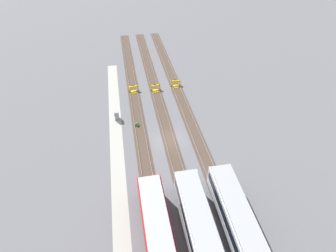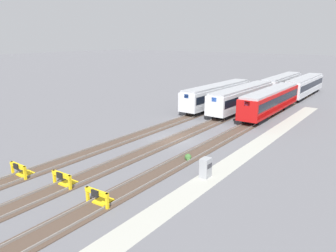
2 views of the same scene
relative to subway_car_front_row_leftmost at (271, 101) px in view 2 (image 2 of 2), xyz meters
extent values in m
plane|color=#5B5B60|center=(-18.39, 4.33, -2.04)|extent=(400.00, 400.00, 0.00)
cube|color=#9E9E93|center=(-18.39, -3.86, -2.04)|extent=(54.00, 2.00, 0.01)
cube|color=#47382D|center=(-18.39, 0.02, -2.01)|extent=(90.00, 2.24, 0.06)
cube|color=slate|center=(-18.39, 0.74, -1.90)|extent=(90.00, 0.07, 0.15)
cube|color=slate|center=(-18.39, -0.70, -1.90)|extent=(90.00, 0.07, 0.15)
cube|color=#47382D|center=(-18.39, 4.33, -2.01)|extent=(90.00, 2.24, 0.06)
cube|color=slate|center=(-18.39, 5.04, -1.90)|extent=(90.00, 0.07, 0.15)
cube|color=slate|center=(-18.39, 3.61, -1.90)|extent=(90.00, 0.07, 0.15)
cube|color=#47382D|center=(-18.39, 8.63, -2.01)|extent=(90.00, 2.24, 0.06)
cube|color=slate|center=(-18.39, 9.35, -1.90)|extent=(90.00, 0.07, 0.15)
cube|color=slate|center=(-18.39, 7.92, -1.90)|extent=(90.00, 0.07, 0.15)
cube|color=#A80F0F|center=(0.00, 0.00, 0.01)|extent=(18.01, 2.90, 2.70)
cube|color=black|center=(0.00, 0.00, 0.33)|extent=(17.30, 2.93, 1.08)
cube|color=#990000|center=(0.00, 0.00, -0.75)|extent=(17.66, 2.93, 0.54)
cube|color=#999BA0|center=(0.00, 0.00, 1.51)|extent=(17.47, 2.61, 0.30)
cube|color=blue|center=(8.96, 0.05, 1.01)|extent=(0.08, 0.70, 0.56)
cube|color=blue|center=(-8.96, -0.05, 1.01)|extent=(0.08, 0.70, 0.56)
cube|color=black|center=(5.58, 0.03, -1.69)|extent=(3.61, 2.26, 0.70)
cube|color=black|center=(-5.58, -0.03, -1.69)|extent=(3.61, 2.26, 0.70)
cube|color=silver|center=(18.96, 4.28, 0.01)|extent=(18.06, 3.19, 2.70)
cube|color=black|center=(18.96, 4.28, 0.33)|extent=(17.34, 3.22, 1.08)
cube|color=#B2B5BA|center=(18.96, 4.28, -0.75)|extent=(17.70, 3.21, 0.54)
cube|color=#999BA0|center=(18.96, 4.28, 1.51)|extent=(17.51, 2.90, 0.30)
cube|color=blue|center=(27.92, 4.47, 1.01)|extent=(0.10, 0.70, 0.56)
cube|color=blue|center=(10.00, 4.08, 1.01)|extent=(0.10, 0.70, 0.56)
cube|color=black|center=(24.54, 4.40, -1.69)|extent=(3.65, 2.32, 0.70)
cube|color=black|center=(13.38, 4.15, -1.69)|extent=(3.65, 2.32, 0.70)
cube|color=silver|center=(18.89, -0.03, 0.01)|extent=(18.01, 2.89, 2.70)
cube|color=black|center=(18.89, -0.03, 0.33)|extent=(17.29, 2.93, 1.08)
cube|color=#B2B5BA|center=(18.89, -0.03, -0.75)|extent=(17.65, 2.92, 0.54)
cube|color=#999BA0|center=(18.89, -0.03, 1.51)|extent=(17.47, 2.61, 0.30)
cube|color=blue|center=(27.85, 0.02, 1.01)|extent=(0.08, 0.70, 0.56)
cube|color=blue|center=(9.93, -0.08, 1.01)|extent=(0.08, 0.70, 0.56)
cube|color=black|center=(24.47, 0.00, -1.69)|extent=(3.61, 2.26, 0.70)
cube|color=black|center=(13.31, -0.06, -1.69)|extent=(3.61, 2.26, 0.70)
cube|color=silver|center=(0.00, 4.38, 0.01)|extent=(18.04, 3.06, 2.70)
cube|color=black|center=(0.00, 4.38, 0.33)|extent=(17.32, 3.09, 1.08)
cube|color=#B2B5BA|center=(0.00, 4.38, -0.75)|extent=(17.68, 3.08, 0.54)
cube|color=#999BA0|center=(0.00, 4.38, 1.51)|extent=(17.49, 2.77, 0.30)
cube|color=blue|center=(8.96, 4.25, 1.01)|extent=(0.09, 0.70, 0.56)
cube|color=blue|center=(-8.96, 4.51, 1.01)|extent=(0.09, 0.70, 0.56)
cube|color=black|center=(5.58, 4.30, -1.69)|extent=(3.63, 2.29, 0.70)
cube|color=black|center=(-5.58, 4.46, -1.69)|extent=(3.63, 2.29, 0.70)
cube|color=silver|center=(0.00, 8.61, 0.01)|extent=(18.06, 3.24, 2.70)
cube|color=black|center=(0.00, 8.61, 0.33)|extent=(17.34, 3.26, 1.08)
cube|color=#B2B5BA|center=(0.00, 8.61, -0.75)|extent=(17.70, 3.26, 0.54)
cube|color=#999BA0|center=(0.00, 8.61, 1.51)|extent=(17.52, 2.94, 0.30)
cube|color=blue|center=(8.96, 8.40, 1.01)|extent=(0.10, 0.70, 0.56)
cube|color=blue|center=(-8.96, 8.83, 1.01)|extent=(0.10, 0.70, 0.56)
cube|color=black|center=(5.58, 8.48, -1.69)|extent=(3.65, 2.33, 0.70)
cube|color=black|center=(-5.58, 8.75, -1.69)|extent=(3.65, 2.33, 0.70)
cube|color=gold|center=(-33.61, 0.92, -1.46)|extent=(0.19, 0.19, 1.15)
cube|color=gold|center=(-33.52, -0.88, -1.46)|extent=(0.19, 0.19, 1.15)
cube|color=gold|center=(-33.56, 0.02, -1.04)|extent=(0.34, 2.01, 0.30)
cube|color=gold|center=(-33.01, 0.05, -1.95)|extent=(1.15, 1.13, 0.18)
cube|color=black|center=(-33.74, 0.01, -1.04)|extent=(0.15, 0.61, 0.44)
cube|color=gold|center=(-33.17, 5.23, -1.46)|extent=(0.18, 0.18, 1.15)
cube|color=gold|center=(-33.12, 3.43, -1.46)|extent=(0.18, 0.18, 1.15)
cube|color=gold|center=(-33.14, 4.33, -1.04)|extent=(0.29, 2.01, 0.30)
cube|color=gold|center=(-32.59, 4.34, -1.95)|extent=(1.13, 1.11, 0.18)
cube|color=black|center=(-33.32, 4.32, -1.04)|extent=(0.13, 0.60, 0.44)
cube|color=gold|center=(-34.09, 9.53, -1.46)|extent=(0.18, 0.18, 1.15)
cube|color=gold|center=(-34.09, 7.73, -1.46)|extent=(0.18, 0.18, 1.15)
cube|color=gold|center=(-34.09, 8.63, -1.04)|extent=(0.25, 2.00, 0.30)
cube|color=gold|center=(-33.54, 8.63, -1.95)|extent=(1.10, 1.08, 0.18)
cube|color=black|center=(-34.27, 8.63, -1.04)|extent=(0.12, 0.60, 0.44)
cube|color=gray|center=(-25.20, -3.50, -1.24)|extent=(0.90, 0.70, 1.60)
cube|color=#333338|center=(-25.20, -3.86, -1.00)|extent=(0.70, 0.04, 0.36)
sphere|color=#38602D|center=(-22.80, -0.31, -1.76)|extent=(0.64, 0.64, 0.64)
sphere|color=#38602D|center=(-22.50, -0.19, -1.86)|extent=(0.44, 0.44, 0.44)
sphere|color=#38602D|center=(-23.02, -0.49, -1.90)|extent=(0.36, 0.36, 0.36)
camera|label=1|loc=(11.16, -1.52, 25.82)|focal=28.00mm
camera|label=2|loc=(-46.82, -15.43, 8.88)|focal=35.00mm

